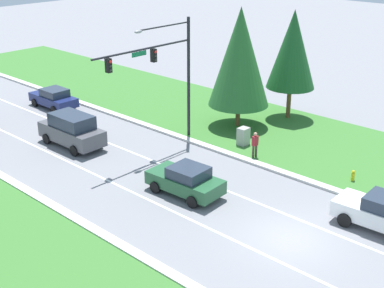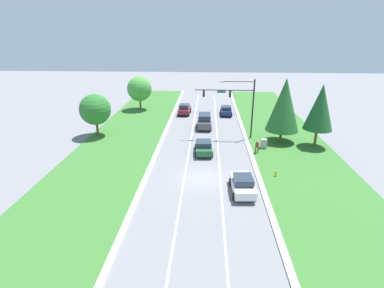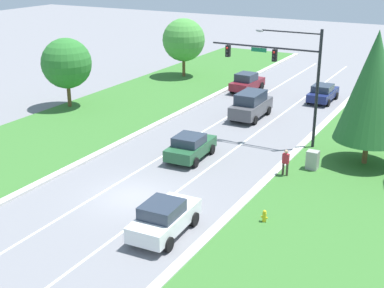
% 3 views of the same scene
% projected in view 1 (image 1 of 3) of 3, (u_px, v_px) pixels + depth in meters
% --- Properties ---
extents(ground_plane, '(160.00, 160.00, 0.00)m').
position_uv_depth(ground_plane, '(290.00, 239.00, 24.35)').
color(ground_plane, slate).
extents(curb_strip_right, '(0.50, 90.00, 0.15)m').
position_uv_depth(curb_strip_right, '(349.00, 195.00, 28.16)').
color(curb_strip_right, beige).
rests_on(curb_strip_right, ground_plane).
extents(lane_stripe_inner_left, '(0.14, 81.00, 0.01)m').
position_uv_depth(lane_stripe_inner_left, '(267.00, 256.00, 23.13)').
color(lane_stripe_inner_left, white).
rests_on(lane_stripe_inner_left, ground_plane).
extents(lane_stripe_inner_right, '(0.14, 81.00, 0.01)m').
position_uv_depth(lane_stripe_inner_right, '(311.00, 224.00, 25.58)').
color(lane_stripe_inner_right, white).
rests_on(lane_stripe_inner_right, ground_plane).
extents(traffic_signal_mast, '(7.76, 0.41, 7.99)m').
position_uv_depth(traffic_signal_mast, '(164.00, 65.00, 32.90)').
color(traffic_signal_mast, black).
rests_on(traffic_signal_mast, ground_plane).
extents(forest_sedan, '(2.25, 4.24, 1.61)m').
position_uv_depth(forest_sedan, '(186.00, 180.00, 28.18)').
color(forest_sedan, '#235633').
rests_on(forest_sedan, ground_plane).
extents(white_sedan, '(2.19, 4.34, 1.70)m').
position_uv_depth(white_sedan, '(382.00, 213.00, 24.89)').
color(white_sedan, white).
rests_on(white_sedan, ground_plane).
extents(graphite_suv, '(2.18, 4.83, 2.15)m').
position_uv_depth(graphite_suv, '(72.00, 130.00, 34.36)').
color(graphite_suv, '#4C4C51').
rests_on(graphite_suv, ground_plane).
extents(navy_sedan, '(1.99, 4.32, 1.56)m').
position_uv_depth(navy_sedan, '(54.00, 98.00, 41.76)').
color(navy_sedan, navy).
rests_on(navy_sedan, ground_plane).
extents(utility_cabinet, '(0.70, 0.60, 1.23)m').
position_uv_depth(utility_cabinet, '(243.00, 137.00, 34.53)').
color(utility_cabinet, '#9E9E99').
rests_on(utility_cabinet, ground_plane).
extents(pedestrian, '(0.40, 0.26, 1.69)m').
position_uv_depth(pedestrian, '(255.00, 144.00, 32.55)').
color(pedestrian, '#42382D').
rests_on(pedestrian, ground_plane).
extents(fire_hydrant, '(0.34, 0.20, 0.70)m').
position_uv_depth(fire_hydrant, '(353.00, 176.00, 29.72)').
color(fire_hydrant, gold).
rests_on(fire_hydrant, ground_plane).
extents(conifer_near_right_tree, '(4.22, 4.22, 8.40)m').
position_uv_depth(conifer_near_right_tree, '(240.00, 57.00, 36.22)').
color(conifer_near_right_tree, brown).
rests_on(conifer_near_right_tree, ground_plane).
extents(conifer_far_right_tree, '(3.49, 3.49, 7.96)m').
position_uv_depth(conifer_far_right_tree, '(292.00, 49.00, 37.80)').
color(conifer_far_right_tree, brown).
rests_on(conifer_far_right_tree, ground_plane).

